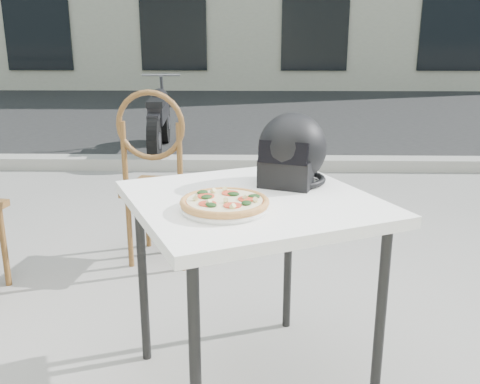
{
  "coord_description": "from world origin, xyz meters",
  "views": [
    {
      "loc": [
        0.2,
        -2.41,
        1.35
      ],
      "look_at": [
        0.16,
        -0.68,
        0.83
      ],
      "focal_mm": 40.0,
      "sensor_mm": 36.0,
      "label": 1
    }
  ],
  "objects_px": {
    "cafe_table_main": "(252,215)",
    "helmet": "(292,152)",
    "cafe_chair_main": "(158,169)",
    "plate": "(225,208)",
    "pizza": "(225,202)",
    "motorcycle": "(159,120)"
  },
  "relations": [
    {
      "from": "cafe_table_main",
      "to": "helmet",
      "type": "distance_m",
      "value": 0.31
    },
    {
      "from": "cafe_table_main",
      "to": "cafe_chair_main",
      "type": "relative_size",
      "value": 1.03
    },
    {
      "from": "plate",
      "to": "cafe_chair_main",
      "type": "bearing_deg",
      "value": 108.96
    },
    {
      "from": "cafe_table_main",
      "to": "plate",
      "type": "xyz_separation_m",
      "value": [
        -0.09,
        -0.16,
        0.08
      ]
    },
    {
      "from": "helmet",
      "to": "cafe_chair_main",
      "type": "xyz_separation_m",
      "value": [
        -0.7,
        0.99,
        -0.32
      ]
    },
    {
      "from": "cafe_table_main",
      "to": "plate",
      "type": "distance_m",
      "value": 0.2
    },
    {
      "from": "cafe_table_main",
      "to": "pizza",
      "type": "height_order",
      "value": "pizza"
    },
    {
      "from": "pizza",
      "to": "cafe_chair_main",
      "type": "bearing_deg",
      "value": 108.97
    },
    {
      "from": "pizza",
      "to": "helmet",
      "type": "distance_m",
      "value": 0.44
    },
    {
      "from": "plate",
      "to": "pizza",
      "type": "height_order",
      "value": "pizza"
    },
    {
      "from": "pizza",
      "to": "helmet",
      "type": "height_order",
      "value": "helmet"
    },
    {
      "from": "cafe_table_main",
      "to": "pizza",
      "type": "xyz_separation_m",
      "value": [
        -0.09,
        -0.16,
        0.1
      ]
    },
    {
      "from": "cafe_table_main",
      "to": "plate",
      "type": "relative_size",
      "value": 3.13
    },
    {
      "from": "cafe_table_main",
      "to": "pizza",
      "type": "relative_size",
      "value": 3.28
    },
    {
      "from": "cafe_table_main",
      "to": "pizza",
      "type": "distance_m",
      "value": 0.21
    },
    {
      "from": "pizza",
      "to": "cafe_chair_main",
      "type": "height_order",
      "value": "cafe_chair_main"
    },
    {
      "from": "cafe_chair_main",
      "to": "cafe_table_main",
      "type": "bearing_deg",
      "value": 122.93
    },
    {
      "from": "plate",
      "to": "motorcycle",
      "type": "xyz_separation_m",
      "value": [
        -0.98,
        4.48,
        -0.4
      ]
    },
    {
      "from": "helmet",
      "to": "motorcycle",
      "type": "relative_size",
      "value": 0.2
    },
    {
      "from": "cafe_table_main",
      "to": "helmet",
      "type": "bearing_deg",
      "value": 52.07
    },
    {
      "from": "pizza",
      "to": "motorcycle",
      "type": "distance_m",
      "value": 4.61
    },
    {
      "from": "plate",
      "to": "pizza",
      "type": "distance_m",
      "value": 0.02
    }
  ]
}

